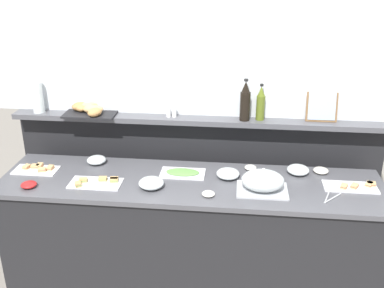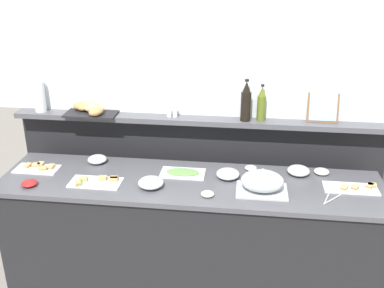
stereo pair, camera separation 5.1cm
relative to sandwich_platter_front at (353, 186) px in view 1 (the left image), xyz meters
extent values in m
plane|color=gray|center=(-1.12, 0.57, -0.90)|extent=(12.00, 12.00, 0.00)
cube|color=black|center=(-1.12, -0.03, -0.47)|extent=(2.66, 0.62, 0.86)
cube|color=#4C4C51|center=(-1.12, -0.03, -0.03)|extent=(2.70, 0.66, 0.03)
cube|color=black|center=(-1.12, 0.48, -0.32)|extent=(2.88, 0.08, 1.17)
cube|color=#4C4C51|center=(-1.12, 0.43, 0.29)|extent=(2.88, 0.22, 0.04)
cube|color=silver|center=(-1.12, 0.50, 1.00)|extent=(3.48, 0.08, 1.39)
cube|color=silver|center=(-0.02, 0.00, -0.01)|extent=(0.36, 0.16, 0.01)
cube|color=tan|center=(0.01, -0.02, 0.00)|extent=(0.06, 0.07, 0.01)
cube|color=#B24738|center=(0.01, -0.02, 0.01)|extent=(0.06, 0.07, 0.01)
cube|color=tan|center=(0.01, -0.02, 0.02)|extent=(0.06, 0.07, 0.01)
cube|color=tan|center=(-0.07, -0.02, 0.00)|extent=(0.06, 0.07, 0.01)
cube|color=#B24738|center=(-0.07, -0.02, 0.01)|extent=(0.06, 0.07, 0.01)
cube|color=tan|center=(-0.07, -0.02, 0.02)|extent=(0.06, 0.07, 0.01)
cube|color=tan|center=(0.13, 0.03, 0.00)|extent=(0.06, 0.05, 0.01)
cube|color=#B24738|center=(0.13, 0.03, 0.01)|extent=(0.06, 0.05, 0.01)
cube|color=tan|center=(0.13, 0.03, 0.02)|extent=(0.06, 0.05, 0.01)
cube|color=tan|center=(0.11, 0.02, 0.00)|extent=(0.06, 0.07, 0.01)
cube|color=#B24738|center=(0.11, 0.02, 0.01)|extent=(0.06, 0.07, 0.01)
cube|color=tan|center=(0.11, 0.02, 0.02)|extent=(0.06, 0.07, 0.01)
cube|color=white|center=(-2.26, 0.02, -0.01)|extent=(0.32, 0.16, 0.01)
cube|color=tan|center=(-2.25, 0.06, 0.00)|extent=(0.04, 0.06, 0.01)
cube|color=#D1664C|center=(-2.25, 0.06, 0.01)|extent=(0.04, 0.06, 0.01)
cube|color=tan|center=(-2.25, 0.06, 0.02)|extent=(0.04, 0.06, 0.01)
cube|color=tan|center=(-2.20, -0.01, 0.00)|extent=(0.07, 0.06, 0.01)
cube|color=#D1664C|center=(-2.20, -0.01, 0.01)|extent=(0.07, 0.06, 0.01)
cube|color=tan|center=(-2.20, -0.01, 0.02)|extent=(0.07, 0.06, 0.01)
cube|color=tan|center=(-2.16, 0.03, 0.00)|extent=(0.04, 0.06, 0.01)
cube|color=#D1664C|center=(-2.16, 0.03, 0.01)|extent=(0.04, 0.06, 0.01)
cube|color=tan|center=(-2.16, 0.03, 0.02)|extent=(0.04, 0.06, 0.01)
cube|color=tan|center=(-2.28, 0.04, 0.00)|extent=(0.06, 0.04, 0.01)
cube|color=#D1664C|center=(-2.28, 0.04, 0.01)|extent=(0.06, 0.04, 0.01)
cube|color=tan|center=(-2.28, 0.04, 0.02)|extent=(0.06, 0.04, 0.01)
cube|color=tan|center=(-2.34, 0.03, 0.00)|extent=(0.05, 0.06, 0.01)
cube|color=#D1664C|center=(-2.34, 0.03, 0.01)|extent=(0.05, 0.06, 0.01)
cube|color=tan|center=(-2.34, 0.03, 0.02)|extent=(0.05, 0.06, 0.01)
cube|color=silver|center=(-1.76, -0.14, -0.01)|extent=(0.36, 0.18, 0.01)
cube|color=tan|center=(-1.87, -0.20, 0.00)|extent=(0.06, 0.07, 0.01)
cube|color=#66994C|center=(-1.87, -0.20, 0.01)|extent=(0.06, 0.07, 0.01)
cube|color=tan|center=(-1.87, -0.20, 0.02)|extent=(0.06, 0.07, 0.01)
cube|color=tan|center=(-1.64, -0.11, 0.00)|extent=(0.06, 0.05, 0.01)
cube|color=#66994C|center=(-1.64, -0.11, 0.01)|extent=(0.06, 0.05, 0.01)
cube|color=tan|center=(-1.64, -0.11, 0.02)|extent=(0.06, 0.05, 0.01)
cube|color=tan|center=(-1.72, -0.10, 0.00)|extent=(0.06, 0.05, 0.01)
cube|color=#66994C|center=(-1.72, -0.10, 0.01)|extent=(0.06, 0.05, 0.01)
cube|color=tan|center=(-1.72, -0.10, 0.02)|extent=(0.06, 0.05, 0.01)
cube|color=tan|center=(-1.85, -0.13, 0.00)|extent=(0.06, 0.05, 0.01)
cube|color=#66994C|center=(-1.85, -0.13, 0.01)|extent=(0.06, 0.05, 0.01)
cube|color=tan|center=(-1.85, -0.13, 0.02)|extent=(0.06, 0.05, 0.01)
cube|color=tan|center=(-1.64, -0.10, 0.00)|extent=(0.06, 0.05, 0.01)
cube|color=#66994C|center=(-1.64, -0.10, 0.01)|extent=(0.06, 0.05, 0.01)
cube|color=tan|center=(-1.64, -0.10, 0.02)|extent=(0.06, 0.05, 0.01)
cube|color=silver|center=(-1.18, 0.08, -0.01)|extent=(0.32, 0.18, 0.01)
ellipsoid|color=#66994C|center=(-1.18, 0.08, 0.01)|extent=(0.24, 0.13, 0.01)
cube|color=#B7BABF|center=(-0.62, -0.11, 0.00)|extent=(0.34, 0.24, 0.01)
ellipsoid|color=silver|center=(-0.62, -0.11, 0.07)|extent=(0.28, 0.23, 0.14)
sphere|color=#B7BABF|center=(-0.62, -0.11, 0.15)|extent=(0.02, 0.02, 0.02)
ellipsoid|color=silver|center=(-1.37, -0.15, 0.02)|extent=(0.17, 0.17, 0.07)
ellipsoid|color=#E5CC66|center=(-1.37, -0.15, 0.01)|extent=(0.14, 0.14, 0.04)
ellipsoid|color=silver|center=(-0.35, 0.18, 0.02)|extent=(0.16, 0.16, 0.06)
ellipsoid|color=white|center=(-0.35, 0.18, 0.01)|extent=(0.12, 0.12, 0.04)
ellipsoid|color=silver|center=(-1.86, 0.19, 0.02)|extent=(0.15, 0.15, 0.06)
ellipsoid|color=#F28C4C|center=(-1.86, 0.19, 0.01)|extent=(0.11, 0.11, 0.03)
ellipsoid|color=silver|center=(-0.85, 0.06, 0.02)|extent=(0.16, 0.16, 0.07)
ellipsoid|color=#E5CC66|center=(-0.85, 0.06, 0.01)|extent=(0.13, 0.13, 0.04)
ellipsoid|color=silver|center=(-0.97, -0.22, 0.00)|extent=(0.09, 0.09, 0.03)
ellipsoid|color=silver|center=(-0.18, 0.21, 0.01)|extent=(0.11, 0.11, 0.04)
ellipsoid|color=red|center=(-2.20, -0.23, 0.01)|extent=(0.11, 0.11, 0.04)
ellipsoid|color=silver|center=(-0.69, 0.21, 0.01)|extent=(0.09, 0.09, 0.03)
cylinder|color=#B7BABF|center=(-0.19, -0.15, -0.01)|extent=(0.07, 0.17, 0.01)
cylinder|color=#B7BABF|center=(-0.16, -0.17, -0.01)|extent=(0.13, 0.14, 0.01)
sphere|color=#B7BABF|center=(-0.22, -0.23, -0.01)|extent=(0.01, 0.01, 0.01)
cylinder|color=#56661E|center=(-0.64, 0.41, 0.40)|extent=(0.06, 0.06, 0.19)
cone|color=#56661E|center=(-0.64, 0.41, 0.53)|extent=(0.05, 0.05, 0.07)
cylinder|color=black|center=(-0.64, 0.41, 0.58)|extent=(0.03, 0.03, 0.02)
cylinder|color=black|center=(-0.75, 0.39, 0.42)|extent=(0.08, 0.08, 0.22)
cone|color=black|center=(-0.75, 0.39, 0.57)|extent=(0.06, 0.06, 0.08)
cylinder|color=black|center=(-0.75, 0.39, 0.62)|extent=(0.03, 0.03, 0.02)
cylinder|color=white|center=(-1.33, 0.40, 0.35)|extent=(0.03, 0.03, 0.08)
cylinder|color=#B7BABF|center=(-1.33, 0.40, 0.39)|extent=(0.03, 0.03, 0.01)
cylinder|color=white|center=(-1.29, 0.40, 0.35)|extent=(0.03, 0.03, 0.08)
cylinder|color=#B7BABF|center=(-1.29, 0.40, 0.39)|extent=(0.03, 0.03, 0.01)
cube|color=black|center=(-1.94, 0.40, 0.32)|extent=(0.40, 0.26, 0.02)
ellipsoid|color=#AD7A47|center=(-2.05, 0.46, 0.36)|extent=(0.15, 0.16, 0.06)
ellipsoid|color=tan|center=(-1.91, 0.38, 0.36)|extent=(0.16, 0.09, 0.06)
ellipsoid|color=#AD7A47|center=(-2.04, 0.44, 0.36)|extent=(0.16, 0.16, 0.06)
ellipsoid|color=#AD7A47|center=(-1.92, 0.42, 0.35)|extent=(0.12, 0.15, 0.06)
ellipsoid|color=tan|center=(-1.95, 0.44, 0.36)|extent=(0.14, 0.15, 0.07)
ellipsoid|color=tan|center=(-1.99, 0.45, 0.36)|extent=(0.16, 0.16, 0.06)
ellipsoid|color=#B7844C|center=(-1.88, 0.32, 0.36)|extent=(0.14, 0.15, 0.06)
ellipsoid|color=#B7844C|center=(-2.03, 0.43, 0.35)|extent=(0.15, 0.16, 0.06)
cube|color=brown|center=(-0.19, 0.44, 0.43)|extent=(0.23, 0.07, 0.23)
cube|color=#99B2CC|center=(-0.19, 0.44, 0.43)|extent=(0.20, 0.06, 0.20)
cylinder|color=silver|center=(-2.36, 0.40, 0.43)|extent=(0.09, 0.09, 0.24)
camera|label=1|loc=(-0.80, -2.80, 1.46)|focal=41.99mm
camera|label=2|loc=(-0.75, -2.80, 1.46)|focal=41.99mm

